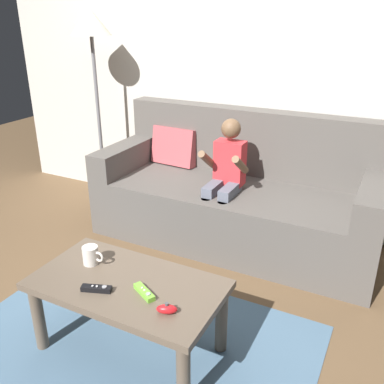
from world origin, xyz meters
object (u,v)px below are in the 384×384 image
object	(u,v)px
coffee_table	(128,294)
game_remote_black_far_corner	(97,289)
couch	(236,197)
floor_lamp	(92,38)
person_seated_on_couch	(225,177)
game_remote_lime_near_edge	(144,292)
nunchuk_red	(167,309)
coffee_mug	(91,255)

from	to	relation	value
coffee_table	game_remote_black_far_corner	distance (m)	0.17
couch	coffee_table	world-z (taller)	couch
floor_lamp	person_seated_on_couch	bearing A→B (deg)	-10.63
floor_lamp	game_remote_lime_near_edge	bearing A→B (deg)	-46.48
person_seated_on_couch	game_remote_lime_near_edge	size ratio (longest dim) A/B	6.58
game_remote_black_far_corner	nunchuk_red	bearing A→B (deg)	1.96
nunchuk_red	person_seated_on_couch	bearing A→B (deg)	102.18
game_remote_lime_near_edge	coffee_mug	distance (m)	0.39
coffee_table	floor_lamp	world-z (taller)	floor_lamp
person_seated_on_couch	game_remote_black_far_corner	xyz separation A→B (m)	(-0.09, -1.27, -0.13)
coffee_table	nunchuk_red	world-z (taller)	nunchuk_red
couch	nunchuk_red	distance (m)	1.47
person_seated_on_couch	nunchuk_red	world-z (taller)	person_seated_on_couch
coffee_table	game_remote_black_far_corner	bearing A→B (deg)	-124.66
nunchuk_red	coffee_mug	world-z (taller)	coffee_mug
nunchuk_red	coffee_mug	size ratio (longest dim) A/B	0.85
game_remote_lime_near_edge	coffee_mug	size ratio (longest dim) A/B	1.19
nunchuk_red	game_remote_black_far_corner	size ratio (longest dim) A/B	0.70
coffee_mug	floor_lamp	world-z (taller)	floor_lamp
person_seated_on_couch	coffee_mug	bearing A→B (deg)	-103.30
coffee_table	nunchuk_red	size ratio (longest dim) A/B	9.12
game_remote_black_far_corner	coffee_mug	xyz separation A→B (m)	(-0.17, 0.17, 0.04)
coffee_mug	floor_lamp	size ratio (longest dim) A/B	0.07
person_seated_on_couch	game_remote_black_far_corner	size ratio (longest dim) A/B	6.42
game_remote_lime_near_edge	game_remote_black_far_corner	world-z (taller)	same
couch	floor_lamp	bearing A→B (deg)	177.69
couch	floor_lamp	xyz separation A→B (m)	(-1.26, 0.05, 1.07)
nunchuk_red	game_remote_black_far_corner	xyz separation A→B (m)	(-0.36, -0.01, -0.01)
couch	game_remote_lime_near_edge	bearing A→B (deg)	-86.08
person_seated_on_couch	coffee_mug	distance (m)	1.14
couch	coffee_table	xyz separation A→B (m)	(-0.03, -1.34, 0.01)
coffee_mug	game_remote_black_far_corner	bearing A→B (deg)	-45.48
couch	game_remote_lime_near_edge	distance (m)	1.39
coffee_table	coffee_mug	bearing A→B (deg)	168.35
coffee_table	coffee_mug	size ratio (longest dim) A/B	7.73
nunchuk_red	floor_lamp	world-z (taller)	floor_lamp
game_remote_lime_near_edge	floor_lamp	bearing A→B (deg)	133.52
coffee_table	floor_lamp	xyz separation A→B (m)	(-1.23, 1.39, 1.06)
coffee_table	game_remote_lime_near_edge	distance (m)	0.15
game_remote_lime_near_edge	person_seated_on_couch	bearing A→B (deg)	95.57
person_seated_on_couch	game_remote_lime_near_edge	world-z (taller)	person_seated_on_couch
person_seated_on_couch	coffee_table	bearing A→B (deg)	-90.43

